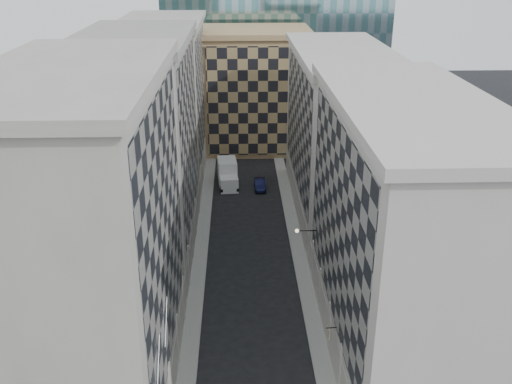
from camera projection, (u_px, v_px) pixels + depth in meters
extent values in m
cube|color=gray|center=(200.00, 258.00, 59.87)|extent=(1.50, 100.00, 0.15)
cube|color=gray|center=(299.00, 257.00, 60.20)|extent=(1.50, 100.00, 0.15)
cube|color=#9A958A|center=(90.00, 252.00, 37.74)|extent=(10.00, 22.00, 23.00)
cube|color=gray|center=(163.00, 231.00, 37.31)|extent=(0.25, 19.36, 18.00)
cube|color=#9A958A|center=(172.00, 369.00, 41.76)|extent=(0.45, 21.12, 3.20)
cube|color=#9A958A|center=(67.00, 73.00, 33.10)|extent=(10.80, 22.80, 0.70)
cylinder|color=#9A958A|center=(173.00, 339.00, 44.05)|extent=(0.90, 0.90, 4.40)
cylinder|color=#9A958A|center=(179.00, 299.00, 49.11)|extent=(0.90, 0.90, 4.40)
cube|color=gray|center=(141.00, 151.00, 58.17)|extent=(10.00, 22.00, 22.00)
cube|color=gray|center=(188.00, 137.00, 57.74)|extent=(0.25, 19.36, 17.00)
cube|color=gray|center=(192.00, 233.00, 62.00)|extent=(0.45, 21.12, 3.20)
cube|color=gray|center=(132.00, 37.00, 53.73)|extent=(10.80, 22.80, 0.70)
cylinder|color=gray|center=(184.00, 267.00, 54.17)|extent=(0.90, 0.90, 4.40)
cylinder|color=gray|center=(189.00, 240.00, 59.23)|extent=(0.90, 0.90, 4.40)
cylinder|color=gray|center=(192.00, 217.00, 64.29)|extent=(0.90, 0.90, 4.40)
cylinder|color=gray|center=(195.00, 197.00, 69.35)|extent=(0.90, 0.90, 4.40)
cube|color=#9A958A|center=(165.00, 103.00, 78.60)|extent=(10.00, 22.00, 21.00)
cube|color=gray|center=(200.00, 92.00, 78.17)|extent=(0.25, 19.36, 16.00)
cube|color=#9A958A|center=(203.00, 163.00, 82.23)|extent=(0.45, 21.12, 3.20)
cube|color=#9A958A|center=(160.00, 21.00, 74.35)|extent=(10.80, 22.80, 0.70)
cylinder|color=#9A958A|center=(198.00, 181.00, 74.41)|extent=(0.90, 0.90, 4.40)
cylinder|color=#9A958A|center=(200.00, 166.00, 79.46)|extent=(0.90, 0.90, 4.40)
cylinder|color=#9A958A|center=(202.00, 153.00, 84.52)|extent=(0.90, 0.90, 4.40)
cylinder|color=#9A958A|center=(204.00, 141.00, 89.58)|extent=(0.90, 0.90, 4.40)
cube|color=#B7B1A7|center=(401.00, 239.00, 42.70)|extent=(10.00, 26.00, 20.00)
cube|color=gray|center=(337.00, 222.00, 41.96)|extent=(0.25, 22.88, 15.00)
cube|color=#B7B1A7|center=(331.00, 332.00, 45.84)|extent=(0.45, 24.96, 3.20)
cube|color=#B7B1A7|center=(416.00, 103.00, 38.66)|extent=(10.80, 26.80, 0.70)
cylinder|color=#B7B1A7|center=(345.00, 370.00, 40.82)|extent=(0.90, 0.90, 4.40)
cylinder|color=#B7B1A7|center=(334.00, 326.00, 45.61)|extent=(0.90, 0.90, 4.40)
cylinder|color=#B7B1A7|center=(324.00, 290.00, 50.39)|extent=(0.90, 0.90, 4.40)
cylinder|color=#B7B1A7|center=(316.00, 261.00, 55.17)|extent=(0.90, 0.90, 4.40)
cube|color=#B7B1A7|center=(339.00, 137.00, 67.73)|extent=(10.00, 28.00, 19.00)
cube|color=gray|center=(299.00, 125.00, 66.99)|extent=(0.25, 24.64, 14.00)
cube|color=#B7B1A7|center=(297.00, 198.00, 70.67)|extent=(0.45, 26.88, 3.20)
cube|color=#B7B1A7|center=(344.00, 52.00, 63.88)|extent=(10.80, 28.80, 0.70)
cube|color=tan|center=(256.00, 91.00, 91.56)|extent=(16.00, 14.00, 18.00)
cube|color=tan|center=(258.00, 102.00, 85.03)|extent=(15.20, 0.25, 16.50)
cube|color=tan|center=(256.00, 31.00, 87.88)|extent=(16.80, 14.80, 0.80)
cube|color=#312C26|center=(242.00, 46.00, 102.41)|extent=(6.00, 6.00, 28.00)
cylinder|color=gray|center=(158.00, 363.00, 32.83)|extent=(0.10, 2.33, 2.33)
cylinder|color=gray|center=(166.00, 321.00, 36.51)|extent=(0.10, 2.33, 2.33)
cylinder|color=black|center=(307.00, 231.00, 52.28)|extent=(1.80, 0.08, 0.08)
sphere|color=#FFE5B2|center=(297.00, 231.00, 52.25)|extent=(0.36, 0.36, 0.36)
cube|color=white|center=(229.00, 184.00, 76.68)|extent=(2.60, 2.79, 1.95)
cube|color=white|center=(227.00, 171.00, 78.98)|extent=(2.82, 4.10, 3.35)
cylinder|color=black|center=(222.00, 190.00, 75.96)|extent=(0.41, 1.00, 0.97)
cylinder|color=black|center=(238.00, 189.00, 76.20)|extent=(0.41, 1.00, 0.97)
cylinder|color=black|center=(219.00, 176.00, 80.51)|extent=(0.41, 1.00, 0.97)
cylinder|color=black|center=(234.00, 176.00, 80.75)|extent=(0.41, 1.00, 0.97)
imported|color=#0E1033|center=(260.00, 184.00, 77.28)|extent=(1.47, 4.08, 1.34)
cylinder|color=black|center=(331.00, 328.00, 42.09)|extent=(0.83, 0.13, 0.06)
cube|color=#BEAE8B|center=(328.00, 332.00, 42.24)|extent=(0.13, 0.73, 0.73)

